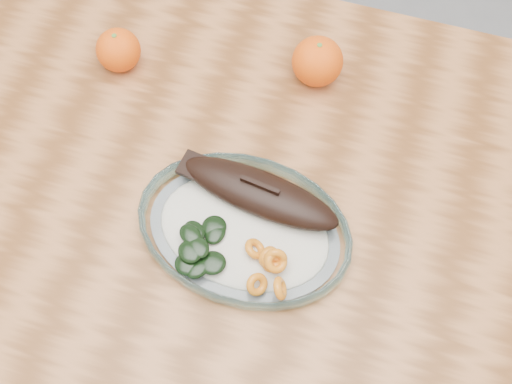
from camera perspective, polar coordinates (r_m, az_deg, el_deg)
ground at (r=1.69m, az=-3.56°, el=-10.16°), size 3.00×3.00×0.00m
dining_table at (r=1.09m, az=-5.47°, el=-0.33°), size 1.20×0.80×0.75m
plated_meal at (r=0.93m, az=-1.01°, el=-3.09°), size 0.59×0.59×0.08m
orange_left at (r=1.10m, az=-12.14°, el=12.23°), size 0.07×0.07×0.07m
orange_right at (r=1.06m, az=5.48°, el=11.49°), size 0.08×0.08×0.08m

